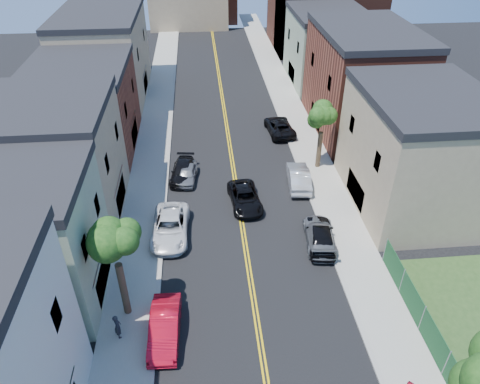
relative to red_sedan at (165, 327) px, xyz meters
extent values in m
cube|color=gray|center=(-2.40, 27.95, -0.71)|extent=(3.20, 100.00, 0.15)
cube|color=gray|center=(13.40, 27.95, -0.71)|extent=(3.20, 100.00, 0.15)
cube|color=gray|center=(-0.65, 27.95, -0.71)|extent=(0.30, 100.00, 0.15)
cube|color=gray|center=(11.65, 27.95, -0.71)|extent=(0.30, 100.00, 0.15)
cube|color=gray|center=(-8.50, 3.95, 3.46)|extent=(9.00, 8.00, 8.50)
cube|color=#998466|center=(-8.50, 12.95, 3.71)|extent=(9.00, 10.00, 9.00)
cube|color=brown|center=(-8.50, 23.95, 3.21)|extent=(9.00, 12.00, 8.00)
cube|color=#998466|center=(-8.50, 37.95, 3.96)|extent=(9.00, 16.00, 9.50)
cube|color=#998466|center=(19.50, 11.95, 3.71)|extent=(9.00, 12.00, 9.00)
cube|color=brown|center=(19.50, 25.95, 4.21)|extent=(9.00, 14.00, 10.00)
cube|color=gray|center=(19.50, 39.95, 3.46)|extent=(9.00, 12.00, 8.50)
cube|color=#4C2319|center=(23.00, 55.95, 5.21)|extent=(16.00, 14.00, 12.00)
cube|color=#143F1E|center=(15.00, -2.55, 0.31)|extent=(0.04, 15.00, 1.90)
cylinder|color=#392C1C|center=(-2.40, 1.95, 1.34)|extent=(0.44, 0.44, 3.96)
sphere|color=#123A10|center=(-2.40, 1.95, 5.66)|extent=(5.20, 5.20, 5.20)
sphere|color=#123A10|center=(-1.88, 1.56, 6.70)|extent=(3.90, 3.90, 3.90)
sphere|color=#123A10|center=(-2.92, 2.47, 5.14)|extent=(3.64, 3.64, 3.64)
sphere|color=#123A10|center=(12.82, -7.47, 5.79)|extent=(4.06, 4.06, 4.06)
cylinder|color=#392C1C|center=(13.40, 17.95, 1.12)|extent=(0.44, 0.44, 3.52)
sphere|color=#123A10|center=(13.40, 17.95, 4.86)|extent=(4.40, 4.40, 4.40)
sphere|color=#123A10|center=(13.84, 17.62, 5.74)|extent=(3.30, 3.30, 3.30)
sphere|color=#123A10|center=(12.96, 18.39, 4.42)|extent=(3.08, 3.08, 3.08)
imported|color=red|center=(0.00, 0.00, 0.00)|extent=(1.84, 4.84, 1.57)
imported|color=silver|center=(0.00, 9.25, 0.02)|extent=(2.93, 5.91, 1.61)
imported|color=slate|center=(1.25, 16.85, -0.11)|extent=(2.11, 4.16, 1.36)
imported|color=black|center=(0.83, 17.31, -0.10)|extent=(2.52, 4.93, 1.37)
imported|color=#5B5E63|center=(11.00, 7.35, -0.04)|extent=(2.66, 5.37, 1.50)
imported|color=black|center=(11.00, 7.19, 0.04)|extent=(2.59, 5.09, 1.66)
imported|color=#B9BCC1|center=(11.00, 15.16, 0.04)|extent=(2.18, 5.17, 1.66)
imported|color=black|center=(11.00, 25.30, -0.03)|extent=(3.00, 5.64, 1.51)
imported|color=black|center=(6.00, 12.64, -0.08)|extent=(2.78, 5.27, 1.41)
imported|color=#232229|center=(-2.69, 0.15, 0.21)|extent=(0.58, 0.72, 1.70)
camera|label=1|loc=(2.79, -17.32, 21.27)|focal=33.55mm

